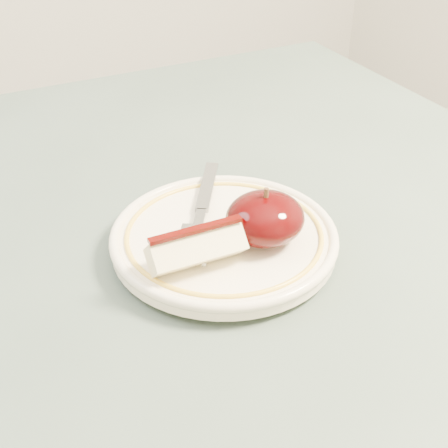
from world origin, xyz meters
name	(u,v)px	position (x,y,z in m)	size (l,w,h in m)	color
table	(166,348)	(0.00, 0.00, 0.66)	(0.90, 0.90, 0.75)	brown
plate	(224,238)	(0.06, 0.00, 0.76)	(0.20, 0.20, 0.02)	#F4E8CD
apple_half	(265,218)	(0.09, -0.02, 0.79)	(0.07, 0.06, 0.05)	black
apple_wedge	(196,248)	(0.02, -0.03, 0.79)	(0.08, 0.04, 0.04)	beige
fork	(201,211)	(0.06, 0.04, 0.77)	(0.10, 0.15, 0.00)	gray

